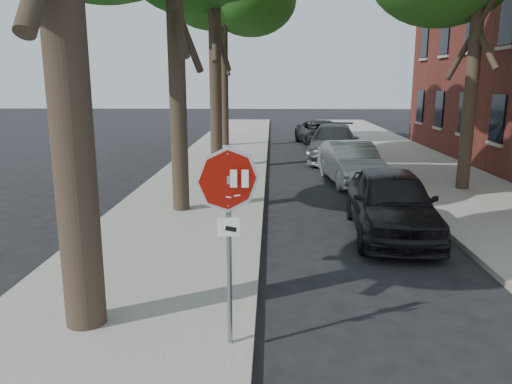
% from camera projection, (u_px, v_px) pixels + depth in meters
% --- Properties ---
extents(ground, '(120.00, 120.00, 0.00)m').
position_uv_depth(ground, '(283.00, 351.00, 6.59)').
color(ground, black).
rests_on(ground, ground).
extents(sidewalk_left, '(4.00, 55.00, 0.12)m').
position_uv_depth(sidewalk_left, '(208.00, 177.00, 18.37)').
color(sidewalk_left, gray).
rests_on(sidewalk_left, ground).
extents(sidewalk_right, '(4.00, 55.00, 0.12)m').
position_uv_depth(sidewalk_right, '(441.00, 178.00, 18.10)').
color(sidewalk_right, gray).
rests_on(sidewalk_right, ground).
extents(curb_left, '(0.12, 55.00, 0.13)m').
position_uv_depth(curb_left, '(264.00, 177.00, 18.30)').
color(curb_left, '#9E9384').
rests_on(curb_left, ground).
extents(curb_right, '(0.12, 55.00, 0.13)m').
position_uv_depth(curb_right, '(385.00, 178.00, 18.17)').
color(curb_right, '#9E9384').
rests_on(curb_right, ground).
extents(stop_sign, '(0.76, 0.34, 2.61)m').
position_uv_depth(stop_sign, '(228.00, 209.00, 6.17)').
color(stop_sign, gray).
rests_on(stop_sign, sidewalk_left).
extents(tree_far, '(5.29, 4.91, 9.33)m').
position_uv_depth(tree_far, '(223.00, 8.00, 25.71)').
color(tree_far, black).
rests_on(tree_far, sidewalk_left).
extents(car_a, '(2.10, 4.62, 1.54)m').
position_uv_depth(car_a, '(391.00, 202.00, 11.50)').
color(car_a, black).
rests_on(car_a, ground).
extents(car_b, '(1.99, 4.50, 1.43)m').
position_uv_depth(car_b, '(351.00, 163.00, 17.43)').
color(car_b, '#A6A9AE').
rests_on(car_b, ground).
extents(car_c, '(2.87, 5.65, 1.57)m').
position_uv_depth(car_c, '(333.00, 143.00, 22.47)').
color(car_c, '#4F5054').
rests_on(car_c, ground).
extents(car_d, '(2.92, 5.20, 1.37)m').
position_uv_depth(car_d, '(321.00, 133.00, 27.83)').
color(car_d, black).
rests_on(car_d, ground).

